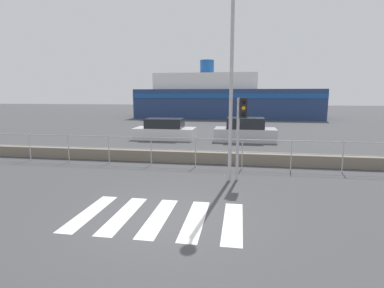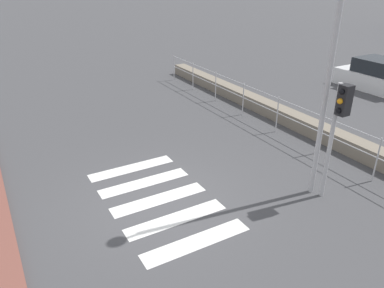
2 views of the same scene
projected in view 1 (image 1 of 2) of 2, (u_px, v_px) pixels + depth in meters
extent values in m
plane|color=#424244|center=(163.00, 218.00, 7.28)|extent=(160.00, 160.00, 0.00)
cube|color=silver|center=(90.00, 212.00, 7.58)|extent=(0.45, 2.40, 0.01)
cube|color=silver|center=(124.00, 215.00, 7.44)|extent=(0.45, 2.40, 0.01)
cube|color=silver|center=(159.00, 217.00, 7.30)|extent=(0.45, 2.40, 0.01)
cube|color=silver|center=(195.00, 220.00, 7.15)|extent=(0.45, 2.40, 0.01)
cube|color=silver|center=(233.00, 222.00, 7.01)|extent=(0.45, 2.40, 0.01)
cube|color=slate|center=(198.00, 157.00, 13.20)|extent=(21.03, 0.55, 0.49)
cylinder|color=#B2B2B5|center=(196.00, 139.00, 12.20)|extent=(18.93, 0.03, 0.03)
cylinder|color=#B2B2B5|center=(196.00, 151.00, 12.28)|extent=(18.93, 0.03, 0.03)
cylinder|color=#B2B2B5|center=(30.00, 147.00, 13.49)|extent=(0.04, 0.04, 1.25)
cylinder|color=#B2B2B5|center=(68.00, 148.00, 13.19)|extent=(0.04, 0.04, 1.25)
cylinder|color=#B2B2B5|center=(109.00, 149.00, 12.89)|extent=(0.04, 0.04, 1.25)
cylinder|color=#B2B2B5|center=(151.00, 151.00, 12.59)|extent=(0.04, 0.04, 1.25)
cylinder|color=#B2B2B5|center=(196.00, 152.00, 12.29)|extent=(0.04, 0.04, 1.25)
cylinder|color=#B2B2B5|center=(242.00, 153.00, 11.99)|extent=(0.04, 0.04, 1.25)
cylinder|color=#B2B2B5|center=(291.00, 155.00, 11.69)|extent=(0.04, 0.04, 1.25)
cylinder|color=#B2B2B5|center=(343.00, 157.00, 11.39)|extent=(0.04, 0.04, 1.25)
cylinder|color=#B2B2B5|center=(238.00, 140.00, 10.24)|extent=(0.10, 0.10, 2.85)
cube|color=black|center=(244.00, 108.00, 10.04)|extent=(0.24, 0.24, 0.68)
sphere|color=black|center=(244.00, 102.00, 9.87)|extent=(0.13, 0.13, 0.13)
sphere|color=orange|center=(244.00, 108.00, 9.90)|extent=(0.13, 0.13, 0.13)
sphere|color=black|center=(243.00, 114.00, 9.94)|extent=(0.13, 0.13, 0.13)
cylinder|color=#B2B2B5|center=(231.00, 90.00, 9.91)|extent=(0.12, 0.12, 6.21)
cube|color=navy|center=(227.00, 103.00, 39.33)|extent=(22.70, 8.79, 3.59)
cube|color=white|center=(207.00, 82.00, 39.31)|extent=(12.71, 7.03, 1.98)
cube|color=#194C99|center=(226.00, 96.00, 34.87)|extent=(22.70, 0.08, 0.57)
cylinder|color=#194C99|center=(207.00, 67.00, 39.00)|extent=(1.80, 1.80, 1.80)
cube|color=silver|center=(165.00, 133.00, 20.06)|extent=(4.04, 1.80, 0.76)
cube|color=#1E2328|center=(165.00, 123.00, 19.95)|extent=(2.42, 1.59, 0.62)
cube|color=#BCBCC1|center=(245.00, 135.00, 19.21)|extent=(3.87, 1.87, 0.83)
cube|color=#1E2328|center=(245.00, 123.00, 19.09)|extent=(2.32, 1.65, 0.68)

